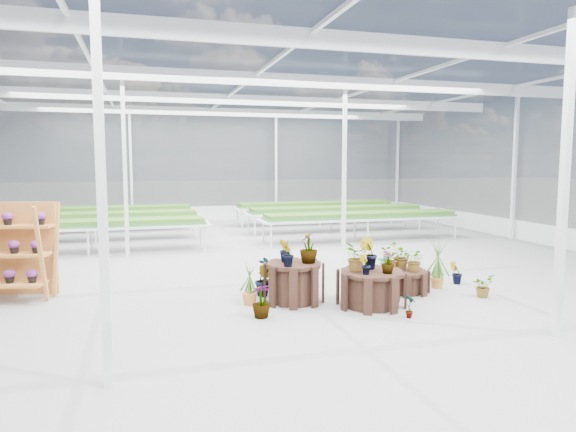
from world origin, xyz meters
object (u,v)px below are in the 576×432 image
object	(u,v)px
plinth_mid	(371,288)
shelf_rack	(5,252)
plinth_low	(404,281)
plinth_tall	(294,282)

from	to	relation	value
plinth_mid	shelf_rack	xyz separation A→B (m)	(-6.11, 2.18, 0.56)
plinth_mid	plinth_low	distance (m)	1.22
plinth_mid	shelf_rack	bearing A→B (deg)	160.33
plinth_tall	shelf_rack	xyz separation A→B (m)	(-4.91, 1.58, 0.52)
plinth_tall	plinth_low	bearing A→B (deg)	2.60
plinth_mid	shelf_rack	distance (m)	6.51
shelf_rack	plinth_mid	bearing A→B (deg)	-6.74
plinth_tall	shelf_rack	world-z (taller)	shelf_rack
shelf_rack	plinth_tall	bearing A→B (deg)	-4.95
plinth_low	shelf_rack	size ratio (longest dim) A/B	0.53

